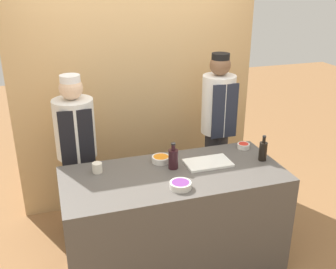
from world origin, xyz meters
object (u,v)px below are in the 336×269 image
at_px(sauce_bowl_orange, 161,159).
at_px(cup_cream, 97,168).
at_px(cutting_board, 208,163).
at_px(sauce_bowl_red, 243,146).
at_px(chef_left, 77,153).
at_px(bottle_wine, 173,158).
at_px(sauce_bowl_purple, 181,185).
at_px(bottle_soy, 263,151).
at_px(chef_right, 217,129).

xyz_separation_m(sauce_bowl_orange, cup_cream, (-0.55, -0.02, 0.01)).
distance_m(sauce_bowl_orange, cutting_board, 0.41).
xyz_separation_m(sauce_bowl_red, chef_left, (-1.49, 0.46, -0.08)).
relative_size(bottle_wine, cup_cream, 2.75).
distance_m(bottle_wine, cup_cream, 0.63).
bearing_deg(sauce_bowl_red, cutting_board, -155.58).
height_order(sauce_bowl_red, sauce_bowl_purple, sauce_bowl_purple).
relative_size(bottle_soy, chef_right, 0.13).
relative_size(sauce_bowl_orange, cup_cream, 1.89).
xyz_separation_m(cutting_board, bottle_soy, (0.48, -0.07, 0.08)).
xyz_separation_m(bottle_soy, chef_right, (-0.10, 0.74, -0.07)).
distance_m(bottle_soy, cup_cream, 1.43).
distance_m(bottle_wine, chef_left, 0.99).
xyz_separation_m(cutting_board, cup_cream, (-0.93, 0.13, 0.03)).
bearing_deg(cup_cream, chef_right, 22.03).
relative_size(sauce_bowl_red, cutting_board, 0.29).
height_order(bottle_wine, cup_cream, bottle_wine).
distance_m(sauce_bowl_purple, cutting_board, 0.48).
distance_m(bottle_soy, chef_left, 1.71).
xyz_separation_m(cup_cream, chef_right, (1.31, 0.53, -0.02)).
relative_size(sauce_bowl_orange, sauce_bowl_purple, 0.94).
height_order(sauce_bowl_red, chef_right, chef_right).
bearing_deg(sauce_bowl_orange, chef_left, 143.01).
distance_m(cutting_board, bottle_soy, 0.50).
height_order(cutting_board, cup_cream, cup_cream).
bearing_deg(chef_right, sauce_bowl_red, -82.50).
height_order(cutting_board, bottle_wine, bottle_wine).
height_order(bottle_wine, chef_right, chef_right).
bearing_deg(cutting_board, sauce_bowl_red, 24.42).
xyz_separation_m(bottle_soy, chef_left, (-1.53, 0.74, -0.14)).
bearing_deg(sauce_bowl_purple, cutting_board, 41.32).
xyz_separation_m(sauce_bowl_purple, cutting_board, (0.36, 0.32, -0.02)).
height_order(sauce_bowl_red, bottle_soy, bottle_soy).
height_order(bottle_soy, cup_cream, bottle_soy).
distance_m(cutting_board, chef_left, 1.24).
xyz_separation_m(bottle_soy, cup_cream, (-1.41, 0.21, -0.05)).
xyz_separation_m(bottle_wine, chef_left, (-0.74, 0.65, -0.14)).
height_order(sauce_bowl_purple, bottle_soy, bottle_soy).
bearing_deg(cutting_board, cup_cream, 171.74).
distance_m(cup_cream, chef_left, 0.55).
distance_m(sauce_bowl_orange, chef_right, 0.91).
bearing_deg(sauce_bowl_orange, cutting_board, -22.97).
bearing_deg(cup_cream, sauce_bowl_orange, 2.52).
distance_m(sauce_bowl_purple, chef_left, 1.20).
height_order(bottle_soy, chef_right, chef_right).
height_order(sauce_bowl_orange, bottle_wine, bottle_wine).
bearing_deg(cup_cream, bottle_soy, -8.26).
distance_m(chef_left, chef_right, 1.43).
relative_size(cup_cream, chef_right, 0.05).
relative_size(sauce_bowl_red, bottle_soy, 0.49).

